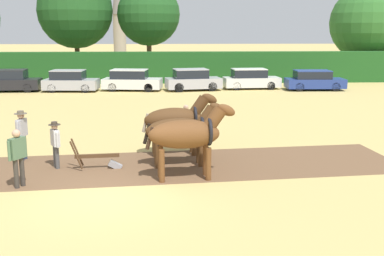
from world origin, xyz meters
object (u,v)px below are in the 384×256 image
object	(u,v)px
tree_center_left	(149,14)
parked_car_right	(193,80)
farmer_onlooker_left	(18,154)
parked_car_far_right	(251,79)
farmer_beside_team	(186,121)
parked_car_end_right	(314,81)
parked_car_center_left	(11,81)
tree_left	(75,11)
parked_car_center	(70,81)
draft_horse_trail_left	(177,120)
parked_car_center_right	(131,80)
church_spire	(119,8)
farmer_at_plow	(55,142)
draft_horse_lead_right	(182,130)
plow	(101,159)
tree_center	(367,23)
draft_horse_lead_left	(188,134)
farmer_onlooker_right	(22,131)

from	to	relation	value
tree_center_left	parked_car_right	size ratio (longest dim) A/B	2.00
farmer_onlooker_left	parked_car_far_right	xyz separation A→B (m)	(10.62, 22.55, -0.29)
farmer_beside_team	parked_car_end_right	xyz separation A→B (m)	(10.12, 16.21, -0.19)
parked_car_center_left	farmer_onlooker_left	bearing A→B (deg)	-74.43
tree_left	parked_car_center	xyz separation A→B (m)	(1.15, -9.32, -5.31)
draft_horse_trail_left	parked_car_center_right	world-z (taller)	draft_horse_trail_left
church_spire	farmer_at_plow	size ratio (longest dim) A/B	9.23
draft_horse_lead_right	tree_center_left	bearing A→B (deg)	88.87
plow	parked_car_center	xyz separation A→B (m)	(-5.01, 19.87, 0.42)
tree_center_left	parked_car_center_left	distance (m)	14.25
plow	farmer_at_plow	distance (m)	1.64
parked_car_center_left	parked_car_center	xyz separation A→B (m)	(4.31, -0.17, -0.02)
tree_center	draft_horse_lead_left	world-z (taller)	tree_center
parked_car_end_right	plow	bearing A→B (deg)	-122.36
draft_horse_lead_left	parked_car_center_right	size ratio (longest dim) A/B	0.64
tree_center	parked_car_right	world-z (taller)	tree_center
farmer_onlooker_left	parked_car_end_right	size ratio (longest dim) A/B	0.40
draft_horse_lead_right	plow	xyz separation A→B (m)	(-2.72, -0.27, -0.92)
draft_horse_trail_left	church_spire	bearing A→B (deg)	91.94
farmer_beside_team	parked_car_far_right	distance (m)	18.01
farmer_beside_team	parked_car_center	size ratio (longest dim) A/B	0.39
draft_horse_trail_left	parked_car_far_right	size ratio (longest dim) A/B	0.66
parked_car_right	parked_car_end_right	bearing A→B (deg)	-11.51
parked_car_right	farmer_onlooker_right	bearing A→B (deg)	-120.23
tree_left	farmer_beside_team	xyz separation A→B (m)	(9.12, -25.59, -5.15)
draft_horse_lead_right	church_spire	bearing A→B (deg)	91.90
tree_left	parked_car_end_right	size ratio (longest dim) A/B	2.17
parked_car_right	farmer_beside_team	bearing A→B (deg)	-103.58
tree_left	plow	bearing A→B (deg)	-78.08
parked_car_center_right	parked_car_right	size ratio (longest dim) A/B	1.05
parked_car_center_left	parked_car_center_right	world-z (taller)	parked_car_center_left
draft_horse_lead_right	parked_car_far_right	bearing A→B (deg)	68.62
farmer_beside_team	plow	bearing A→B (deg)	-165.63
church_spire	parked_car_center	distance (m)	45.84
farmer_at_plow	parked_car_far_right	world-z (taller)	farmer_at_plow
farmer_onlooker_right	parked_car_end_right	size ratio (longest dim) A/B	0.41
draft_horse_trail_left	farmer_onlooker_left	world-z (taller)	draft_horse_trail_left
farmer_at_plow	parked_car_right	xyz separation A→B (m)	(5.50, 19.89, -0.14)
draft_horse_lead_right	farmer_beside_team	distance (m)	3.36
tree_center	draft_horse_lead_left	xyz separation A→B (m)	(-17.56, -29.89, -3.56)
tree_center_left	plow	world-z (taller)	tree_center_left
tree_left	farmer_beside_team	bearing A→B (deg)	-70.38
draft_horse_lead_left	parked_car_far_right	xyz separation A→B (m)	(5.60, 21.94, -0.68)
parked_car_center_left	parked_car_center	world-z (taller)	parked_car_center_left
farmer_beside_team	parked_car_center_left	world-z (taller)	parked_car_center_left
tree_left	parked_car_far_right	distance (m)	17.70
parked_car_end_right	farmer_onlooker_left	bearing A→B (deg)	-124.12
tree_left	farmer_at_plow	size ratio (longest dim) A/B	5.92
tree_left	draft_horse_lead_right	distance (m)	30.63
farmer_at_plow	parked_car_right	bearing A→B (deg)	45.51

